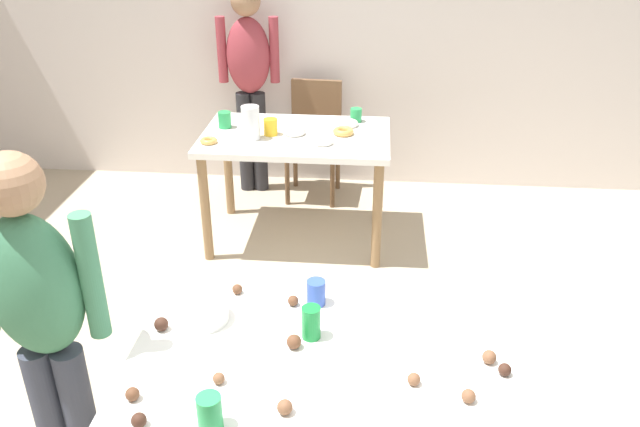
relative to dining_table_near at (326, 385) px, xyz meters
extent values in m
cube|color=silver|center=(-0.03, 3.24, 0.64)|extent=(6.40, 0.10, 2.60)
cube|color=white|center=(0.00, 0.00, 0.07)|extent=(1.33, 0.82, 0.04)
cylinder|color=olive|center=(-0.60, 0.35, -0.30)|extent=(0.06, 0.06, 0.71)
cylinder|color=olive|center=(0.60, 0.35, -0.30)|extent=(0.06, 0.06, 0.71)
cube|color=white|center=(-0.37, 2.19, 0.07)|extent=(1.19, 0.78, 0.04)
cylinder|color=olive|center=(-0.91, 1.86, -0.30)|extent=(0.06, 0.06, 0.71)
cylinder|color=olive|center=(0.16, 1.86, -0.30)|extent=(0.06, 0.06, 0.71)
cylinder|color=olive|center=(-0.91, 2.52, -0.30)|extent=(0.06, 0.06, 0.71)
cylinder|color=olive|center=(0.16, 2.52, -0.30)|extent=(0.06, 0.06, 0.71)
cube|color=brown|center=(-0.33, 2.86, -0.23)|extent=(0.42, 0.42, 0.04)
cube|color=brown|center=(-0.32, 3.04, 0.00)|extent=(0.38, 0.06, 0.42)
cylinder|color=brown|center=(-0.17, 2.68, -0.45)|extent=(0.04, 0.04, 0.41)
cylinder|color=brown|center=(-0.51, 2.70, -0.45)|extent=(0.04, 0.04, 0.41)
cylinder|color=brown|center=(-0.15, 3.02, -0.45)|extent=(0.04, 0.04, 0.41)
cylinder|color=brown|center=(-0.49, 3.04, -0.45)|extent=(0.04, 0.04, 0.41)
ellipsoid|color=#3D7A56|center=(-0.94, -0.01, 0.34)|extent=(0.33, 0.22, 0.52)
sphere|color=#997051|center=(-0.94, -0.01, 0.71)|extent=(0.20, 0.20, 0.20)
cylinder|color=#3D7A56|center=(-0.76, 0.01, 0.38)|extent=(0.07, 0.07, 0.45)
cylinder|color=#28282D|center=(-0.75, 2.96, -0.27)|extent=(0.11, 0.11, 0.78)
cylinder|color=#28282D|center=(-0.86, 2.95, -0.27)|extent=(0.11, 0.11, 0.78)
ellipsoid|color=#9E3842|center=(-0.81, 2.96, 0.40)|extent=(0.33, 0.22, 0.55)
sphere|color=#997051|center=(-0.81, 2.96, 0.78)|extent=(0.21, 0.21, 0.21)
cylinder|color=#9E3842|center=(-0.62, 2.97, 0.44)|extent=(0.07, 0.07, 0.47)
cylinder|color=#9E3842|center=(-1.00, 2.94, 0.44)|extent=(0.07, 0.07, 0.47)
cylinder|color=white|center=(-0.46, 0.20, 0.13)|extent=(0.18, 0.18, 0.07)
cylinder|color=#198438|center=(-0.06, 0.14, 0.15)|extent=(0.07, 0.07, 0.12)
cube|color=silver|center=(0.56, 0.24, 0.09)|extent=(0.17, 0.02, 0.01)
cylinder|color=green|center=(-0.31, -0.31, 0.15)|extent=(0.07, 0.07, 0.12)
cylinder|color=#3351B2|center=(-0.06, 0.34, 0.14)|extent=(0.07, 0.07, 0.10)
sphere|color=brown|center=(-0.37, 0.38, 0.11)|extent=(0.04, 0.04, 0.04)
sphere|color=brown|center=(0.53, 0.05, 0.11)|extent=(0.05, 0.05, 0.05)
sphere|color=brown|center=(0.45, -0.14, 0.11)|extent=(0.04, 0.04, 0.04)
sphere|color=#3D2319|center=(0.58, 0.00, 0.11)|extent=(0.04, 0.04, 0.04)
sphere|color=brown|center=(-0.57, -0.22, 0.11)|extent=(0.04, 0.04, 0.04)
sphere|color=#3D2319|center=(-0.59, 0.13, 0.12)|extent=(0.05, 0.05, 0.05)
sphere|color=brown|center=(-0.15, 0.32, 0.11)|extent=(0.04, 0.04, 0.04)
sphere|color=brown|center=(-0.12, 0.07, 0.12)|extent=(0.05, 0.05, 0.05)
sphere|color=#3D2319|center=(-0.52, -0.32, 0.11)|extent=(0.05, 0.05, 0.05)
sphere|color=brown|center=(-0.10, -0.23, 0.11)|extent=(0.05, 0.05, 0.05)
sphere|color=brown|center=(-0.33, -0.12, 0.11)|extent=(0.04, 0.04, 0.04)
sphere|color=brown|center=(0.28, -0.07, 0.11)|extent=(0.04, 0.04, 0.04)
cylinder|color=white|center=(-0.64, 2.07, 0.20)|extent=(0.11, 0.11, 0.21)
cylinder|color=green|center=(-0.84, 2.27, 0.14)|extent=(0.08, 0.08, 0.11)
cylinder|color=green|center=(0.00, 2.46, 0.14)|extent=(0.08, 0.08, 0.09)
cylinder|color=yellow|center=(-0.53, 2.16, 0.14)|extent=(0.09, 0.09, 0.10)
torus|color=white|center=(-0.38, 2.18, 0.11)|extent=(0.13, 0.13, 0.04)
torus|color=gold|center=(-0.07, 2.20, 0.11)|extent=(0.13, 0.13, 0.04)
torus|color=white|center=(-0.18, 2.02, 0.11)|extent=(0.12, 0.12, 0.03)
torus|color=white|center=(-0.05, 2.36, 0.11)|extent=(0.13, 0.13, 0.04)
torus|color=gold|center=(-0.88, 1.98, 0.11)|extent=(0.10, 0.10, 0.03)
camera|label=1|loc=(0.13, -1.66, 1.49)|focal=36.18mm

